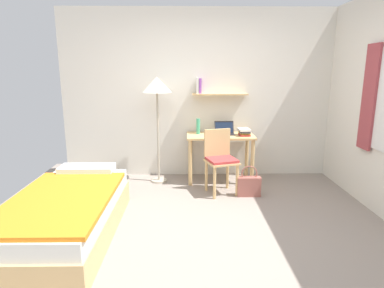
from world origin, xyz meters
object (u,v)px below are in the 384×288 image
Objects in this scene: desk at (220,144)px; laptop at (224,131)px; bed at (67,215)px; standing_lamp at (157,90)px; water_bottle at (198,126)px; book_stack at (244,132)px; desk_chair at (220,158)px; handbag at (249,186)px.

laptop reaches higher than desk.
standing_lamp reaches higher than bed.
standing_lamp reaches higher than water_bottle.
bed is 2.20m from standing_lamp.
bed is 2.37m from water_bottle.
water_bottle is at bearing 10.90° from standing_lamp.
laptop is 0.41m from water_bottle.
water_bottle is at bearing 178.91° from laptop.
standing_lamp is at bearing 179.24° from book_stack.
water_bottle is 1.00× the size of book_stack.
water_bottle is at bearing 116.23° from desk_chair.
laptop is 0.70× the size of handbag.
book_stack is at bearing -23.80° from laptop.
book_stack is at bearing -9.34° from desk.
desk_chair is 0.54m from handbag.
book_stack is (0.29, -0.13, 0.01)m from laptop.
desk is 2.37× the size of handbag.
standing_lamp is at bearing -173.82° from laptop.
bed is 1.87× the size of desk.
desk is 0.21m from laptop.
laptop reaches higher than handbag.
water_bottle is (1.39, 1.82, 0.60)m from bed.
desk_chair is 0.73m from water_bottle.
desk is 0.86m from handbag.
bed is at bearing -134.78° from desk.
desk_chair is 3.70× the size of book_stack.
bed is 2.73m from book_stack.
desk is at bearing 116.82° from handbag.
book_stack is (0.40, 0.45, 0.28)m from desk_chair.
laptop is (0.07, 0.07, 0.19)m from desk.
desk is at bearing 2.48° from standing_lamp.
standing_lamp is 3.70× the size of handbag.
desk reaches higher than bed.
desk_chair is (1.68, 1.24, 0.26)m from bed.
handbag is at bearing 27.69° from bed.
laptop is at bearing 156.20° from book_stack.
desk is at bearing 84.62° from desk_chair.
water_bottle reaches higher than bed.
bed is 2.60m from laptop.
handbag is (2.06, 1.08, -0.09)m from bed.
water_bottle is 0.70m from book_stack.
book_stack is at bearing -0.76° from standing_lamp.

